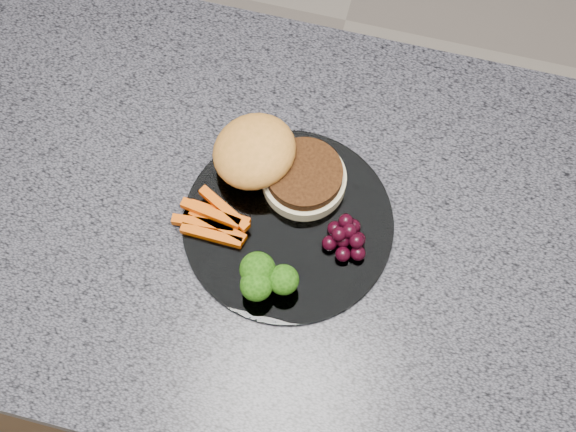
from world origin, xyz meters
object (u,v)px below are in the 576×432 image
object	(u,v)px
plate	(288,223)
burger	(272,162)
grape_bunch	(346,238)
island_cabinet	(239,315)

from	to	relation	value
plate	burger	xyz separation A→B (m)	(-0.04, 0.06, 0.03)
burger	grape_bunch	size ratio (longest dim) A/B	3.09
burger	plate	bearing A→B (deg)	-62.63
burger	island_cabinet	bearing A→B (deg)	-133.71
plate	burger	distance (m)	0.08
plate	island_cabinet	bearing A→B (deg)	179.57
plate	burger	world-z (taller)	burger
island_cabinet	plate	bearing A→B (deg)	-0.43
island_cabinet	burger	world-z (taller)	burger
plate	grape_bunch	size ratio (longest dim) A/B	4.58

